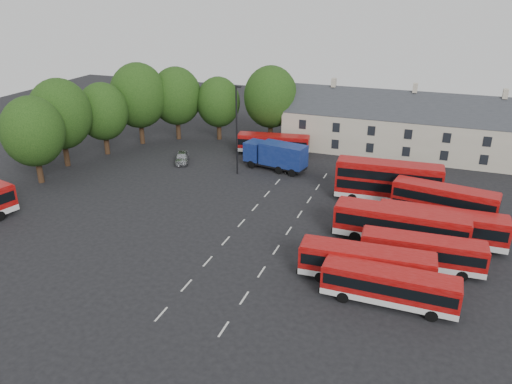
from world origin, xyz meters
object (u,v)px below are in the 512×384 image
silver_car (182,157)px  box_truck (276,155)px  bus_row_a (390,285)px  lamppost (237,128)px  bus_dd_south (444,203)px

silver_car → box_truck: bearing=-16.0°
box_truck → silver_car: 12.93m
bus_row_a → box_truck: size_ratio=1.17×
bus_row_a → lamppost: 30.65m
bus_row_a → lamppost: size_ratio=0.90×
bus_dd_south → lamppost: size_ratio=0.91×
bus_row_a → bus_dd_south: (3.47, 15.59, 0.62)m
bus_dd_south → lamppost: bearing=175.4°
bus_row_a → silver_car: 37.81m
lamppost → silver_car: bearing=170.4°
bus_row_a → bus_dd_south: bus_dd_south is taller
bus_row_a → silver_car: (-29.77, 23.28, -0.98)m
box_truck → bus_row_a: bearing=-44.5°
bus_dd_south → box_truck: (-20.49, 9.37, -0.30)m
bus_dd_south → lamppost: (-24.58, 6.23, 3.65)m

